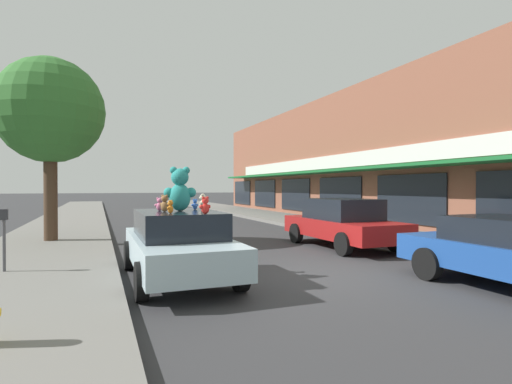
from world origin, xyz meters
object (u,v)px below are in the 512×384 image
(teddy_bear_blue, at_px, (195,204))
(teddy_bear_giant, at_px, (180,190))
(teddy_bear_brown, at_px, (165,203))
(street_tree, at_px, (50,111))
(teddy_bear_red, at_px, (205,206))
(parking_meter, at_px, (4,232))
(teddy_bear_orange, at_px, (170,207))
(teddy_bear_pink, at_px, (160,204))
(parked_car_far_center, at_px, (342,222))
(teddy_bear_cream, at_px, (203,202))
(plush_art_car, at_px, (178,243))

(teddy_bear_blue, bearing_deg, teddy_bear_giant, 28.48)
(teddy_bear_brown, height_order, street_tree, street_tree)
(teddy_bear_red, relative_size, teddy_bear_brown, 0.94)
(parking_meter, bearing_deg, teddy_bear_brown, -25.26)
(teddy_bear_giant, relative_size, teddy_bear_blue, 3.87)
(teddy_bear_orange, relative_size, teddy_bear_brown, 0.73)
(teddy_bear_orange, distance_m, parking_meter, 3.66)
(teddy_bear_brown, relative_size, parking_meter, 0.27)
(teddy_bear_pink, relative_size, parked_car_far_center, 0.06)
(teddy_bear_brown, bearing_deg, teddy_bear_blue, -97.61)
(teddy_bear_brown, xyz_separation_m, teddy_bear_pink, (-0.06, 0.31, -0.03))
(teddy_bear_orange, xyz_separation_m, teddy_bear_cream, (0.86, 0.98, 0.05))
(parked_car_far_center, height_order, parking_meter, parked_car_far_center)
(plush_art_car, bearing_deg, teddy_bear_red, -75.26)
(teddy_bear_cream, xyz_separation_m, parking_meter, (-3.89, 1.00, -0.59))
(teddy_bear_orange, relative_size, parked_car_far_center, 0.06)
(teddy_bear_pink, height_order, street_tree, street_tree)
(parked_car_far_center, bearing_deg, teddy_bear_cream, -156.64)
(plush_art_car, bearing_deg, teddy_bear_blue, 45.10)
(plush_art_car, height_order, teddy_bear_pink, teddy_bear_pink)
(plush_art_car, xyz_separation_m, parked_car_far_center, (5.59, 2.48, 0.04))
(parking_meter, bearing_deg, teddy_bear_blue, -13.02)
(teddy_bear_giant, distance_m, teddy_bear_pink, 0.52)
(teddy_bear_orange, distance_m, teddy_bear_cream, 1.30)
(plush_art_car, distance_m, teddy_bear_orange, 1.04)
(teddy_bear_red, height_order, parking_meter, teddy_bear_red)
(parked_car_far_center, relative_size, parking_meter, 3.54)
(teddy_bear_orange, relative_size, teddy_bear_pink, 0.89)
(plush_art_car, relative_size, teddy_bear_brown, 12.83)
(teddy_bear_pink, distance_m, parked_car_far_center, 6.39)
(teddy_bear_blue, bearing_deg, teddy_bear_cream, 118.41)
(teddy_bear_pink, bearing_deg, teddy_bear_giant, 169.02)
(teddy_bear_pink, height_order, parked_car_far_center, teddy_bear_pink)
(teddy_bear_brown, relative_size, parked_car_far_center, 0.08)
(teddy_bear_brown, xyz_separation_m, teddy_bear_cream, (0.88, 0.42, 0.00))
(teddy_bear_brown, distance_m, teddy_bear_cream, 0.97)
(teddy_bear_orange, bearing_deg, parked_car_far_center, 154.12)
(street_tree, bearing_deg, parked_car_far_center, -24.29)
(plush_art_car, xyz_separation_m, teddy_bear_orange, (-0.26, -0.65, 0.77))
(teddy_bear_blue, relative_size, street_tree, 0.04)
(teddy_bear_red, distance_m, parking_meter, 4.36)
(teddy_bear_cream, relative_size, parked_car_far_center, 0.08)
(plush_art_car, xyz_separation_m, teddy_bear_cream, (0.59, 0.32, 0.81))
(parking_meter, bearing_deg, teddy_bear_orange, -33.08)
(street_tree, distance_m, parking_meter, 6.04)
(plush_art_car, bearing_deg, teddy_bear_orange, -112.05)
(teddy_bear_brown, bearing_deg, teddy_bear_red, 165.37)
(parked_car_far_center, bearing_deg, teddy_bear_pink, -159.04)
(teddy_bear_cream, distance_m, parked_car_far_center, 5.50)
(street_tree, bearing_deg, teddy_bear_red, -66.46)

